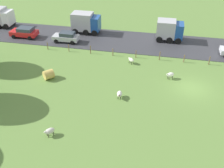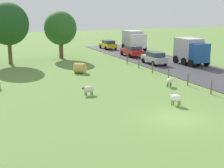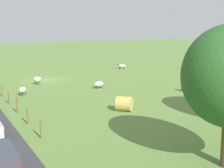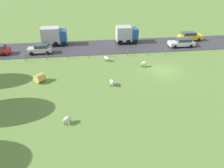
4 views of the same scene
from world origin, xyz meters
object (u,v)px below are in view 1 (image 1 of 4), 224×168
at_px(sheep_4, 170,75).
at_px(truck_1, 170,30).
at_px(car_1, 66,37).
at_px(car_3, 24,32).
at_px(sheep_3, 131,60).
at_px(sheep_1, 120,94).
at_px(hay_bale_0, 49,75).
at_px(sheep_0, 50,131).
at_px(truck_2, 86,22).

xyz_separation_m(sheep_4, truck_1, (11.28, 0.47, 1.17)).
height_order(truck_1, car_1, truck_1).
height_order(car_1, car_3, car_3).
height_order(sheep_3, car_3, car_3).
relative_size(car_1, car_3, 0.94).
bearing_deg(sheep_4, sheep_1, 133.25).
distance_m(sheep_4, truck_1, 11.35).
relative_size(hay_bale_0, car_1, 0.29).
bearing_deg(sheep_0, sheep_3, -20.06).
relative_size(sheep_3, truck_2, 0.22).
bearing_deg(sheep_0, car_1, 15.32).
relative_size(hay_bale_0, truck_1, 0.29).
xyz_separation_m(sheep_1, truck_2, (16.64, 8.57, 1.30)).
bearing_deg(sheep_1, sheep_4, -46.75).
distance_m(sheep_1, car_3, 21.88).
bearing_deg(truck_1, hay_bale_0, 135.41).
xyz_separation_m(hay_bale_0, truck_1, (14.15, -13.95, 1.17)).
bearing_deg(car_1, sheep_4, -115.36).
relative_size(sheep_4, hay_bale_0, 0.92).
bearing_deg(hay_bale_0, sheep_0, -156.72).
xyz_separation_m(hay_bale_0, car_3, (10.78, 8.56, 0.33)).
distance_m(truck_2, car_1, 4.65).
bearing_deg(truck_1, car_3, 98.51).
distance_m(sheep_3, truck_2, 12.50).
xyz_separation_m(truck_1, truck_2, (0.35, 13.43, 0.07)).
bearing_deg(sheep_3, sheep_0, 159.94).
bearing_deg(truck_2, sheep_0, -171.84).
bearing_deg(truck_2, hay_bale_0, 177.97).
bearing_deg(sheep_4, sheep_0, 138.54).
relative_size(hay_bale_0, car_3, 0.27).
distance_m(sheep_1, truck_2, 18.77).
bearing_deg(sheep_4, truck_2, 50.09).
relative_size(sheep_3, truck_1, 0.25).
bearing_deg(sheep_4, car_3, 71.00).
distance_m(sheep_0, truck_1, 25.31).
distance_m(sheep_1, car_1, 16.36).
bearing_deg(sheep_1, car_3, 53.77).
relative_size(sheep_0, sheep_3, 1.05).
height_order(truck_1, car_3, truck_1).
relative_size(truck_1, car_1, 1.01).
distance_m(sheep_4, car_3, 24.30).
height_order(truck_2, car_1, truck_2).
xyz_separation_m(sheep_0, sheep_3, (14.69, -5.37, 0.03)).
xyz_separation_m(sheep_0, car_3, (19.82, 12.45, 0.37)).
xyz_separation_m(sheep_1, sheep_4, (5.02, -5.33, 0.06)).
height_order(sheep_1, hay_bale_0, hay_bale_0).
xyz_separation_m(truck_1, car_3, (-3.37, 22.50, -0.85)).
relative_size(sheep_0, car_1, 0.26).
xyz_separation_m(sheep_1, car_3, (12.93, 17.64, 0.39)).
height_order(hay_bale_0, car_3, car_3).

